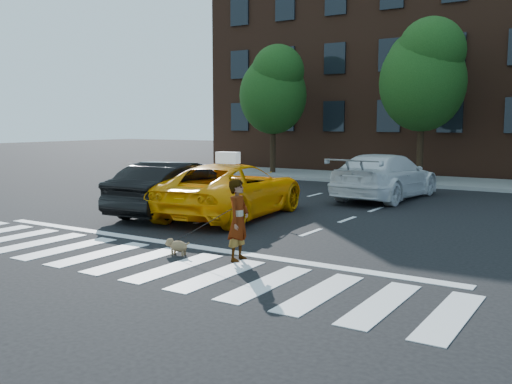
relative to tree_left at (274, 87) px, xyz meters
The scene contains 13 objects.
ground 18.90m from the tree_left, 67.71° to the right, with size 120.00×120.00×0.00m, color black.
crosswalk 18.90m from the tree_left, 67.71° to the right, with size 13.00×2.40×0.01m, color silver.
stop_line 17.47m from the tree_left, 65.65° to the right, with size 12.00×0.30×0.01m, color silver.
sidewalk_far 8.24m from the tree_left, ahead, with size 30.00×4.00×0.15m, color slate.
building 10.73m from the tree_left, 48.97° to the left, with size 26.00×10.00×12.00m, color #472719.
tree_left is the anchor object (origin of this frame).
tree_mid 7.51m from the tree_left, ahead, with size 3.69×3.69×7.10m.
taxi 13.44m from the tree_left, 64.49° to the right, with size 2.55×5.53×1.54m, color #FA9C05.
black_sedan 13.36m from the tree_left, 71.89° to the right, with size 1.64×4.71×1.55m, color black.
white_suv 10.41m from the tree_left, 35.43° to the right, with size 2.23×5.49×1.59m, color silver.
woman 18.46m from the tree_left, 61.42° to the right, with size 0.58×0.38×1.60m, color #999999.
dog 18.26m from the tree_left, 65.64° to the right, with size 0.58×0.28×0.33m.
taxi_sign 13.39m from the tree_left, 64.87° to the right, with size 0.65×0.28×0.32m, color white.
Camera 1 is at (7.83, -7.91, 2.69)m, focal length 40.00 mm.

